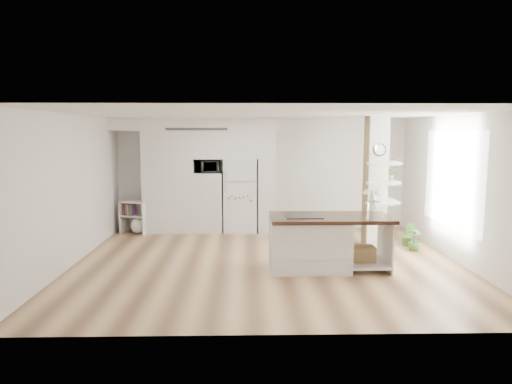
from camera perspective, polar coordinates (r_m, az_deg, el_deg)
The scene contains 14 objects.
floor at distance 8.47m, azimuth 1.40°, elevation -8.80°, with size 7.00×6.00×0.01m, color tan.
room at distance 8.14m, azimuth 1.44°, elevation 3.82°, with size 7.04×6.04×2.72m.
cabinet_wall at distance 10.88m, azimuth -6.89°, elevation 2.88°, with size 4.00×0.71×2.70m.
refrigerator at distance 10.91m, azimuth -1.99°, elevation -0.39°, with size 0.78×0.69×1.75m.
column at distance 9.71m, azimuth 15.28°, elevation 1.18°, with size 0.69×0.90×2.70m.
window at distance 9.30m, azimuth 23.29°, elevation 1.48°, with size 2.40×2.40×0.00m, color white.
pendant_light at distance 8.53m, azimuth 12.94°, elevation 5.59°, with size 0.12×0.12×0.10m, color white.
kitchen_island at distance 8.05m, azimuth 7.54°, elevation -6.14°, with size 2.08×0.99×1.51m.
bookshelf at distance 11.11m, azimuth -14.73°, elevation -3.33°, with size 0.73×0.56×0.77m.
floor_plant_a at distance 10.06m, azimuth 18.50°, elevation -5.02°, with size 0.29×0.23×0.52m, color #3C702D.
floor_plant_b at distance 9.75m, azimuth 19.17°, elevation -5.69°, with size 0.25×0.25×0.44m, color #3C702D.
microwave at distance 10.81m, azimuth -6.00°, elevation 3.20°, with size 0.54×0.37×0.30m, color #2D2D2D.
shelf_plant at distance 9.92m, azimuth 16.43°, elevation 2.28°, with size 0.27×0.23×0.30m, color #3C702D.
decor_bowl at distance 9.51m, azimuth 15.15°, elevation -1.07°, with size 0.22×0.22×0.05m, color white.
Camera 1 is at (-0.38, -8.12, 2.39)m, focal length 32.00 mm.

